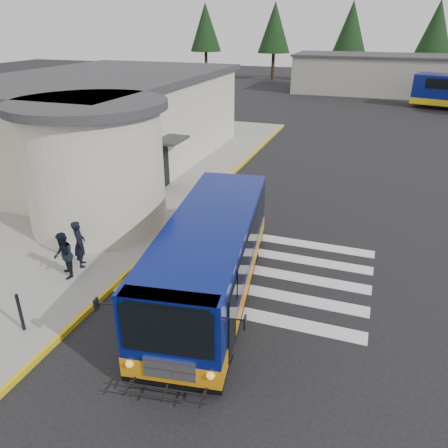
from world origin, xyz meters
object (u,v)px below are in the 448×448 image
(transit_bus, at_px, (211,260))
(bollard, at_px, (20,312))
(pedestrian_b, at_px, (64,256))
(pedestrian_a, at_px, (80,244))

(transit_bus, height_order, bollard, transit_bus)
(pedestrian_b, bearing_deg, transit_bus, 57.88)
(transit_bus, height_order, pedestrian_b, transit_bus)
(pedestrian_b, height_order, bollard, pedestrian_b)
(transit_bus, relative_size, pedestrian_a, 5.65)
(pedestrian_a, distance_m, bollard, 3.41)
(pedestrian_a, height_order, pedestrian_b, pedestrian_a)
(bollard, bearing_deg, transit_bus, 40.41)
(pedestrian_a, bearing_deg, bollard, 155.77)
(bollard, bearing_deg, pedestrian_a, 99.91)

